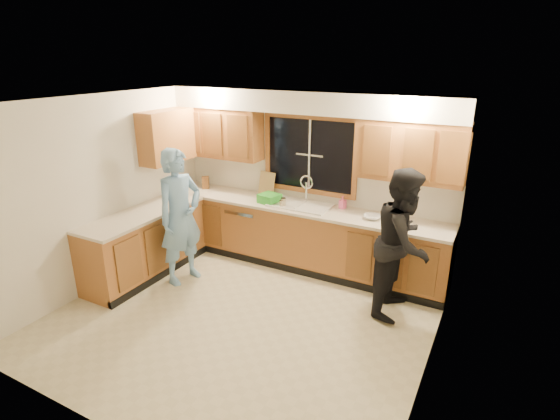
# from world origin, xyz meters

# --- Properties ---
(floor) EXTENTS (4.20, 4.20, 0.00)m
(floor) POSITION_xyz_m (0.00, 0.00, 0.00)
(floor) COLOR beige
(floor) RESTS_ON ground
(ceiling) EXTENTS (4.20, 4.20, 0.00)m
(ceiling) POSITION_xyz_m (0.00, 0.00, 2.50)
(ceiling) COLOR white
(wall_back) EXTENTS (4.20, 0.00, 4.20)m
(wall_back) POSITION_xyz_m (0.00, 1.90, 1.25)
(wall_back) COLOR silver
(wall_back) RESTS_ON ground
(wall_left) EXTENTS (0.00, 3.80, 3.80)m
(wall_left) POSITION_xyz_m (-2.10, 0.00, 1.25)
(wall_left) COLOR silver
(wall_left) RESTS_ON ground
(wall_right) EXTENTS (0.00, 3.80, 3.80)m
(wall_right) POSITION_xyz_m (2.10, 0.00, 1.25)
(wall_right) COLOR silver
(wall_right) RESTS_ON ground
(base_cabinets_back) EXTENTS (4.20, 0.60, 0.88)m
(base_cabinets_back) POSITION_xyz_m (0.00, 1.60, 0.44)
(base_cabinets_back) COLOR #A86630
(base_cabinets_back) RESTS_ON ground
(base_cabinets_left) EXTENTS (0.60, 1.90, 0.88)m
(base_cabinets_left) POSITION_xyz_m (-1.80, 0.35, 0.44)
(base_cabinets_left) COLOR #A86630
(base_cabinets_left) RESTS_ON ground
(countertop_back) EXTENTS (4.20, 0.63, 0.04)m
(countertop_back) POSITION_xyz_m (0.00, 1.58, 0.90)
(countertop_back) COLOR beige
(countertop_back) RESTS_ON base_cabinets_back
(countertop_left) EXTENTS (0.63, 1.90, 0.04)m
(countertop_left) POSITION_xyz_m (-1.79, 0.35, 0.90)
(countertop_left) COLOR beige
(countertop_left) RESTS_ON base_cabinets_left
(upper_cabinets_left) EXTENTS (1.35, 0.33, 0.75)m
(upper_cabinets_left) POSITION_xyz_m (-1.43, 1.73, 1.83)
(upper_cabinets_left) COLOR #A86630
(upper_cabinets_left) RESTS_ON wall_back
(upper_cabinets_right) EXTENTS (1.35, 0.33, 0.75)m
(upper_cabinets_right) POSITION_xyz_m (1.43, 1.73, 1.83)
(upper_cabinets_right) COLOR #A86630
(upper_cabinets_right) RESTS_ON wall_back
(upper_cabinets_return) EXTENTS (0.33, 0.90, 0.75)m
(upper_cabinets_return) POSITION_xyz_m (-1.94, 1.12, 1.83)
(upper_cabinets_return) COLOR #A86630
(upper_cabinets_return) RESTS_ON wall_left
(soffit) EXTENTS (4.20, 0.35, 0.30)m
(soffit) POSITION_xyz_m (0.00, 1.72, 2.35)
(soffit) COLOR white
(soffit) RESTS_ON wall_back
(window_frame) EXTENTS (1.44, 0.03, 1.14)m
(window_frame) POSITION_xyz_m (0.00, 1.89, 1.60)
(window_frame) COLOR black
(window_frame) RESTS_ON wall_back
(sink) EXTENTS (0.86, 0.52, 0.57)m
(sink) POSITION_xyz_m (0.00, 1.60, 0.86)
(sink) COLOR silver
(sink) RESTS_ON countertop_back
(dishwasher) EXTENTS (0.60, 0.56, 0.82)m
(dishwasher) POSITION_xyz_m (-0.85, 1.59, 0.41)
(dishwasher) COLOR silver
(dishwasher) RESTS_ON floor
(stove) EXTENTS (0.58, 0.75, 0.90)m
(stove) POSITION_xyz_m (-1.80, -0.22, 0.45)
(stove) COLOR silver
(stove) RESTS_ON floor
(man) EXTENTS (0.57, 0.75, 1.84)m
(man) POSITION_xyz_m (-1.21, 0.45, 0.92)
(man) COLOR #71A3D7
(man) RESTS_ON floor
(woman) EXTENTS (0.71, 0.89, 1.78)m
(woman) POSITION_xyz_m (1.58, 1.06, 0.89)
(woman) COLOR black
(woman) RESTS_ON floor
(knife_block) EXTENTS (0.14, 0.13, 0.20)m
(knife_block) POSITION_xyz_m (-1.71, 1.66, 1.02)
(knife_block) COLOR brown
(knife_block) RESTS_ON countertop_back
(cutting_board) EXTENTS (0.28, 0.12, 0.36)m
(cutting_board) POSITION_xyz_m (-0.67, 1.82, 1.10)
(cutting_board) COLOR tan
(cutting_board) RESTS_ON countertop_back
(dish_crate) EXTENTS (0.33, 0.31, 0.13)m
(dish_crate) POSITION_xyz_m (-0.45, 1.52, 0.98)
(dish_crate) COLOR green
(dish_crate) RESTS_ON countertop_back
(soap_bottle) EXTENTS (0.10, 0.10, 0.18)m
(soap_bottle) POSITION_xyz_m (0.57, 1.78, 1.01)
(soap_bottle) COLOR pink
(soap_bottle) RESTS_ON countertop_back
(bowl) EXTENTS (0.26, 0.26, 0.06)m
(bowl) POSITION_xyz_m (1.06, 1.57, 0.95)
(bowl) COLOR silver
(bowl) RESTS_ON countertop_back
(can_left) EXTENTS (0.07, 0.07, 0.11)m
(can_left) POSITION_xyz_m (-0.20, 1.41, 0.97)
(can_left) COLOR #BBAE90
(can_left) RESTS_ON countertop_back
(can_right) EXTENTS (0.08, 0.08, 0.13)m
(can_right) POSITION_xyz_m (-0.19, 1.45, 0.99)
(can_right) COLOR #BBAE90
(can_right) RESTS_ON countertop_back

